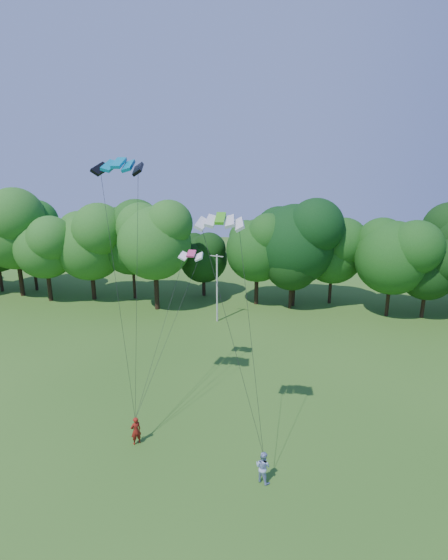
# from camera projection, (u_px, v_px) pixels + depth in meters

# --- Properties ---
(utility_pole) EXTENTS (1.45, 0.52, 7.49)m
(utility_pole) POSITION_uv_depth(u_px,v_px,m) (217.00, 287.00, 46.78)
(utility_pole) COLOR #B6B5AD
(utility_pole) RESTS_ON ground
(kite_flyer_left) EXTENTS (0.81, 0.79, 1.87)m
(kite_flyer_left) POSITION_uv_depth(u_px,v_px,m) (136.00, 431.00, 27.39)
(kite_flyer_left) COLOR maroon
(kite_flyer_left) RESTS_ON ground
(kite_flyer_right) EXTENTS (1.15, 1.09, 1.88)m
(kite_flyer_right) POSITION_uv_depth(u_px,v_px,m) (263.00, 467.00, 24.22)
(kite_flyer_right) COLOR #9EB0DB
(kite_flyer_right) RESTS_ON ground
(kite_teal) EXTENTS (2.94, 1.39, 0.64)m
(kite_teal) POSITION_uv_depth(u_px,v_px,m) (119.00, 163.00, 25.51)
(kite_teal) COLOR #057B9E
(kite_teal) RESTS_ON ground
(kite_green) EXTENTS (2.51, 1.12, 0.54)m
(kite_green) POSITION_uv_depth(u_px,v_px,m) (220.00, 218.00, 22.93)
(kite_green) COLOR #43B31A
(kite_green) RESTS_ON ground
(kite_pink) EXTENTS (1.88, 1.01, 0.44)m
(kite_pink) POSITION_uv_depth(u_px,v_px,m) (191.00, 254.00, 33.01)
(kite_pink) COLOR #CB386E
(kite_pink) RESTS_ON ground
(tree_back_west) EXTENTS (9.30, 9.30, 13.52)m
(tree_back_west) POSITION_uv_depth(u_px,v_px,m) (29.00, 228.00, 56.40)
(tree_back_west) COLOR #2E2212
(tree_back_west) RESTS_ON ground
(tree_back_center) EXTENTS (10.31, 10.31, 14.99)m
(tree_back_center) POSITION_uv_depth(u_px,v_px,m) (296.00, 229.00, 50.15)
(tree_back_center) COLOR #301D13
(tree_back_center) RESTS_ON ground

